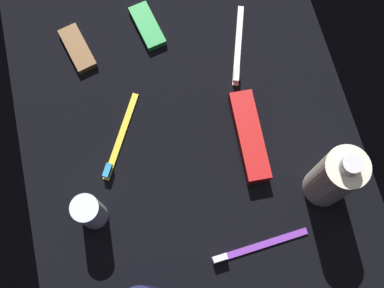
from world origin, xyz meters
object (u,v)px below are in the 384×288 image
at_px(snack_bar_brown, 78,48).
at_px(snack_bar_green, 147,26).
at_px(bodywash_bottle, 334,178).
at_px(toothbrush_white, 238,49).
at_px(toothbrush_yellow, 119,140).
at_px(deodorant_stick, 90,212).
at_px(toothbrush_purple, 254,247).
at_px(toothpaste_box_red, 249,137).

bearing_deg(snack_bar_brown, snack_bar_green, -98.02).
xyz_separation_m(bodywash_bottle, snack_bar_brown, (0.39, 0.39, -0.07)).
height_order(toothbrush_white, toothbrush_yellow, same).
height_order(bodywash_bottle, snack_bar_green, bodywash_bottle).
relative_size(toothbrush_white, snack_bar_green, 1.67).
distance_m(deodorant_stick, snack_bar_green, 0.40).
distance_m(toothbrush_purple, toothbrush_yellow, 0.32).
bearing_deg(snack_bar_green, toothbrush_purple, 179.06).
bearing_deg(toothbrush_white, toothbrush_yellow, 116.37).
bearing_deg(bodywash_bottle, toothbrush_white, 14.12).
height_order(deodorant_stick, toothbrush_yellow, deodorant_stick).
relative_size(toothpaste_box_red, snack_bar_green, 1.69).
relative_size(toothpaste_box_red, snack_bar_brown, 1.69).
bearing_deg(toothpaste_box_red, bodywash_bottle, -135.63).
distance_m(toothbrush_yellow, snack_bar_green, 0.25).
bearing_deg(toothbrush_yellow, toothpaste_box_red, -102.46).
relative_size(deodorant_stick, toothbrush_purple, 0.53).
height_order(deodorant_stick, toothbrush_purple, deodorant_stick).
bearing_deg(toothbrush_white, deodorant_stick, 127.71).
xyz_separation_m(bodywash_bottle, snack_bar_green, (0.40, 0.25, -0.07)).
relative_size(bodywash_bottle, snack_bar_brown, 1.74).
xyz_separation_m(toothbrush_purple, toothpaste_box_red, (0.20, -0.05, 0.01)).
height_order(deodorant_stick, snack_bar_green, deodorant_stick).
distance_m(bodywash_bottle, toothbrush_white, 0.33).
height_order(toothbrush_white, toothpaste_box_red, toothpaste_box_red).
distance_m(deodorant_stick, snack_bar_brown, 0.34).
relative_size(toothbrush_white, snack_bar_brown, 1.67).
distance_m(toothpaste_box_red, snack_bar_brown, 0.39).
bearing_deg(toothbrush_yellow, snack_bar_brown, 11.92).
bearing_deg(snack_bar_brown, bodywash_bottle, -149.15).
xyz_separation_m(toothbrush_purple, snack_bar_green, (0.48, 0.09, 0.00)).
xyz_separation_m(toothbrush_white, toothpaste_box_red, (-0.19, 0.03, 0.01)).
xyz_separation_m(deodorant_stick, toothbrush_white, (0.26, -0.34, -0.04)).
xyz_separation_m(toothbrush_white, snack_bar_green, (0.09, 0.17, 0.00)).
bearing_deg(toothpaste_box_red, toothbrush_yellow, 80.71).
bearing_deg(toothpaste_box_red, toothbrush_white, -5.76).
distance_m(deodorant_stick, toothbrush_purple, 0.30).
distance_m(bodywash_bottle, snack_bar_brown, 0.56).
bearing_deg(snack_bar_brown, toothpaste_box_red, -147.35).
bearing_deg(snack_bar_brown, toothbrush_white, -118.24).
distance_m(bodywash_bottle, toothbrush_purple, 0.19).
height_order(toothbrush_purple, snack_bar_brown, toothbrush_purple).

